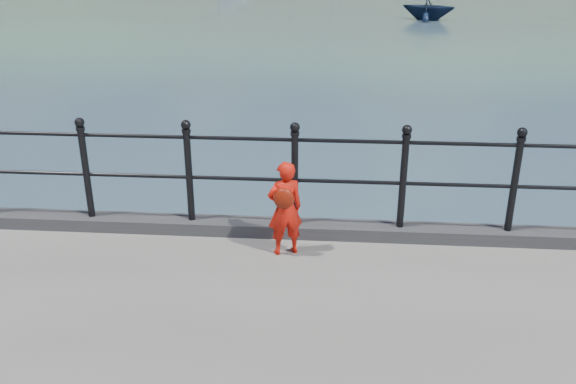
{
  "coord_description": "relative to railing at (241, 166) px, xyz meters",
  "views": [
    {
      "loc": [
        1.03,
        -6.48,
        4.16
      ],
      "look_at": [
        0.53,
        -0.2,
        1.55
      ],
      "focal_mm": 38.0,
      "sensor_mm": 36.0,
      "label": 1
    }
  ],
  "objects": [
    {
      "name": "launch_navy",
      "position": [
        6.06,
        29.67,
        -1.07
      ],
      "size": [
        3.57,
        3.35,
        1.52
      ],
      "primitive_type": "imported",
      "rotation": [
        0.0,
        0.0,
        1.21
      ],
      "color": "#0D1A32",
      "rests_on": "ground"
    },
    {
      "name": "child",
      "position": [
        0.53,
        -0.46,
        -0.29
      ],
      "size": [
        0.45,
        0.38,
        1.05
      ],
      "rotation": [
        0.0,
        0.0,
        3.52
      ],
      "color": "red",
      "rests_on": "quay"
    },
    {
      "name": "far_shore",
      "position": [
        38.34,
        239.56,
        -24.39
      ],
      "size": [
        830.0,
        200.0,
        156.0
      ],
      "color": "#333A21",
      "rests_on": "ground"
    },
    {
      "name": "ground",
      "position": [
        -0.0,
        0.15,
        -1.82
      ],
      "size": [
        600.0,
        600.0,
        0.0
      ],
      "primitive_type": "plane",
      "color": "#2D4251",
      "rests_on": "ground"
    },
    {
      "name": "kerb",
      "position": [
        -0.0,
        -0.0,
        -0.75
      ],
      "size": [
        60.0,
        0.3,
        0.15
      ],
      "primitive_type": "cube",
      "color": "#28282B",
      "rests_on": "quay"
    },
    {
      "name": "railing",
      "position": [
        0.0,
        0.0,
        0.0
      ],
      "size": [
        18.11,
        0.11,
        1.2
      ],
      "color": "black",
      "rests_on": "kerb"
    }
  ]
}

